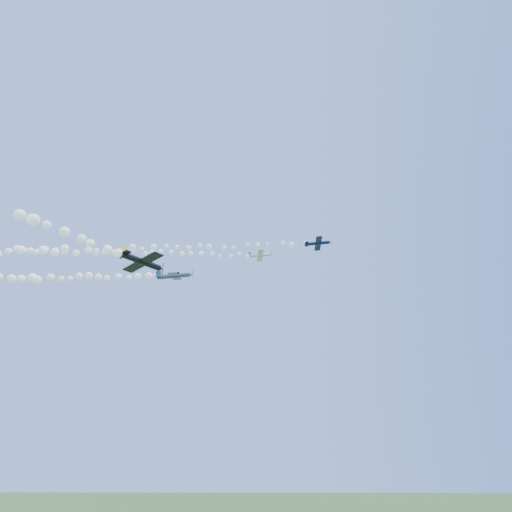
{
  "coord_description": "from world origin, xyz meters",
  "views": [
    {
      "loc": [
        5.98,
        -80.69,
        9.27
      ],
      "look_at": [
        4.06,
        -5.05,
        46.98
      ],
      "focal_mm": 30.0,
      "sensor_mm": 36.0,
      "label": 1
    }
  ],
  "objects_px": {
    "plane_grey": "(175,276)",
    "plane_navy": "(318,243)",
    "plane_white": "(260,255)",
    "plane_black": "(142,262)"
  },
  "relations": [
    {
      "from": "plane_grey",
      "to": "plane_black",
      "type": "relative_size",
      "value": 1.2
    },
    {
      "from": "plane_white",
      "to": "plane_black",
      "type": "xyz_separation_m",
      "value": [
        -15.55,
        -40.41,
        -21.02
      ]
    },
    {
      "from": "plane_black",
      "to": "plane_white",
      "type": "bearing_deg",
      "value": 19.72
    },
    {
      "from": "plane_white",
      "to": "plane_grey",
      "type": "relative_size",
      "value": 0.8
    },
    {
      "from": "plane_white",
      "to": "plane_black",
      "type": "height_order",
      "value": "plane_white"
    },
    {
      "from": "plane_white",
      "to": "plane_grey",
      "type": "distance_m",
      "value": 23.82
    },
    {
      "from": "plane_white",
      "to": "plane_navy",
      "type": "relative_size",
      "value": 1.0
    },
    {
      "from": "plane_grey",
      "to": "plane_navy",
      "type": "bearing_deg",
      "value": 2.24
    },
    {
      "from": "plane_navy",
      "to": "plane_white",
      "type": "bearing_deg",
      "value": 143.59
    },
    {
      "from": "plane_grey",
      "to": "plane_black",
      "type": "xyz_separation_m",
      "value": [
        1.98,
        -28.28,
        -10.4
      ]
    }
  ]
}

